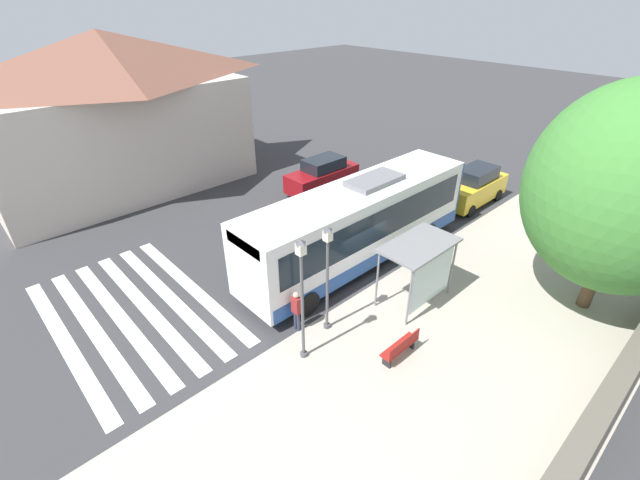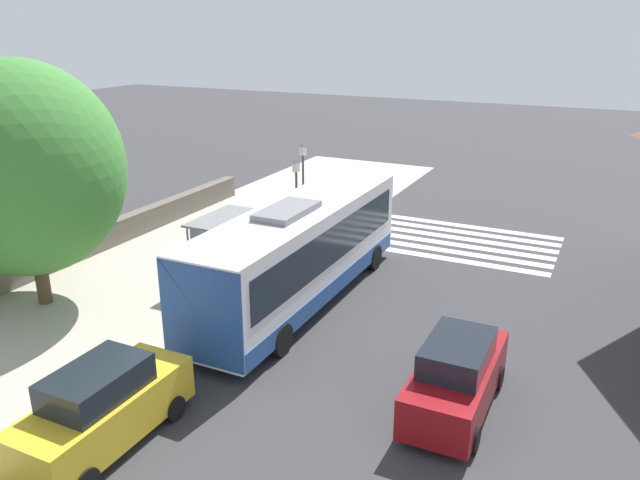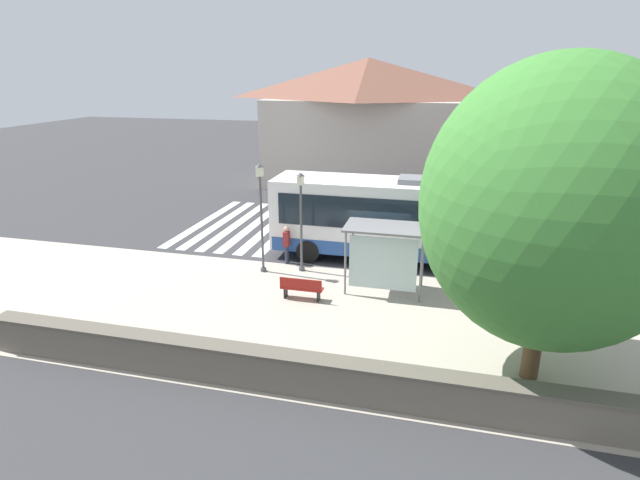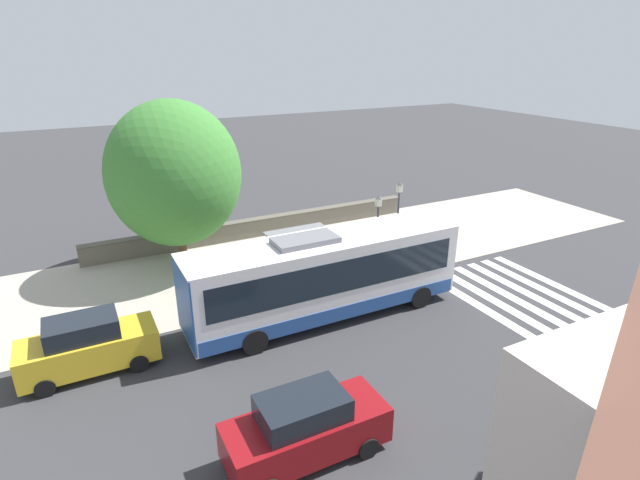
{
  "view_description": "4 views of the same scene",
  "coord_description": "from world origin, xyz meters",
  "px_view_note": "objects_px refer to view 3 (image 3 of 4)",
  "views": [
    {
      "loc": [
        -8.9,
        11.1,
        10.6
      ],
      "look_at": [
        1.74,
        1.19,
        1.95
      ],
      "focal_mm": 24.0,
      "sensor_mm": 36.0,
      "label": 1
    },
    {
      "loc": [
        11.21,
        -19.0,
        9.44
      ],
      "look_at": [
        1.57,
        0.86,
        1.69
      ],
      "focal_mm": 35.0,
      "sensor_mm": 36.0,
      "label": 2
    },
    {
      "loc": [
        -19.08,
        -2.43,
        7.95
      ],
      "look_at": [
        -0.54,
        2.2,
        1.42
      ],
      "focal_mm": 28.0,
      "sensor_mm": 36.0,
      "label": 3
    },
    {
      "loc": [
        18.09,
        -9.75,
        10.72
      ],
      "look_at": [
        -1.31,
        0.29,
        2.16
      ],
      "focal_mm": 28.0,
      "sensor_mm": 36.0,
      "label": 4
    }
  ],
  "objects_px": {
    "bus_shelter": "(385,239)",
    "pedestrian": "(287,242)",
    "bus": "(407,218)",
    "shade_tree": "(555,206)",
    "street_lamp_far": "(261,210)",
    "bench": "(302,288)",
    "parked_car_far_lane": "(492,207)",
    "street_lamp_near": "(301,214)"
  },
  "relations": [
    {
      "from": "pedestrian",
      "to": "parked_car_far_lane",
      "type": "bearing_deg",
      "value": -47.5
    },
    {
      "from": "bus",
      "to": "bench",
      "type": "bearing_deg",
      "value": 146.43
    },
    {
      "from": "street_lamp_near",
      "to": "street_lamp_far",
      "type": "xyz_separation_m",
      "value": [
        -0.48,
        1.52,
        0.21
      ]
    },
    {
      "from": "bench",
      "to": "shade_tree",
      "type": "distance_m",
      "value": 9.09
    },
    {
      "from": "bus_shelter",
      "to": "parked_car_far_lane",
      "type": "relative_size",
      "value": 0.67
    },
    {
      "from": "bus_shelter",
      "to": "street_lamp_far",
      "type": "xyz_separation_m",
      "value": [
        0.81,
        5.09,
        0.55
      ]
    },
    {
      "from": "street_lamp_near",
      "to": "street_lamp_far",
      "type": "bearing_deg",
      "value": 107.36
    },
    {
      "from": "bus",
      "to": "bus_shelter",
      "type": "relative_size",
      "value": 3.82
    },
    {
      "from": "bus",
      "to": "street_lamp_far",
      "type": "xyz_separation_m",
      "value": [
        -2.75,
        5.58,
        0.75
      ]
    },
    {
      "from": "bus",
      "to": "pedestrian",
      "type": "relative_size",
      "value": 6.92
    },
    {
      "from": "bus",
      "to": "street_lamp_far",
      "type": "bearing_deg",
      "value": 116.22
    },
    {
      "from": "bus",
      "to": "parked_car_far_lane",
      "type": "height_order",
      "value": "bus"
    },
    {
      "from": "street_lamp_far",
      "to": "parked_car_far_lane",
      "type": "bearing_deg",
      "value": -45.89
    },
    {
      "from": "bench",
      "to": "street_lamp_near",
      "type": "relative_size",
      "value": 0.38
    },
    {
      "from": "street_lamp_far",
      "to": "shade_tree",
      "type": "xyz_separation_m",
      "value": [
        -5.35,
        -9.62,
        2.16
      ]
    },
    {
      "from": "shade_tree",
      "to": "parked_car_far_lane",
      "type": "height_order",
      "value": "shade_tree"
    },
    {
      "from": "pedestrian",
      "to": "bench",
      "type": "bearing_deg",
      "value": -154.17
    },
    {
      "from": "bus",
      "to": "bench",
      "type": "height_order",
      "value": "bus"
    },
    {
      "from": "pedestrian",
      "to": "bus_shelter",
      "type": "bearing_deg",
      "value": -113.65
    },
    {
      "from": "shade_tree",
      "to": "bus",
      "type": "bearing_deg",
      "value": 26.55
    },
    {
      "from": "bus_shelter",
      "to": "bench",
      "type": "distance_m",
      "value": 3.54
    },
    {
      "from": "bench",
      "to": "parked_car_far_lane",
      "type": "xyz_separation_m",
      "value": [
        11.56,
        -7.35,
        0.5
      ]
    },
    {
      "from": "shade_tree",
      "to": "parked_car_far_lane",
      "type": "distance_m",
      "value": 15.19
    },
    {
      "from": "street_lamp_far",
      "to": "parked_car_far_lane",
      "type": "xyz_separation_m",
      "value": [
        9.34,
        -9.64,
        -1.7
      ]
    },
    {
      "from": "bus_shelter",
      "to": "street_lamp_far",
      "type": "distance_m",
      "value": 5.18
    },
    {
      "from": "bus",
      "to": "shade_tree",
      "type": "height_order",
      "value": "shade_tree"
    },
    {
      "from": "bus_shelter",
      "to": "pedestrian",
      "type": "distance_m",
      "value": 4.95
    },
    {
      "from": "bus",
      "to": "street_lamp_near",
      "type": "height_order",
      "value": "street_lamp_near"
    },
    {
      "from": "bus",
      "to": "pedestrian",
      "type": "height_order",
      "value": "bus"
    },
    {
      "from": "bus",
      "to": "shade_tree",
      "type": "relative_size",
      "value": 1.37
    },
    {
      "from": "bus",
      "to": "shade_tree",
      "type": "xyz_separation_m",
      "value": [
        -8.09,
        -4.04,
        2.91
      ]
    },
    {
      "from": "bench",
      "to": "parked_car_far_lane",
      "type": "height_order",
      "value": "parked_car_far_lane"
    },
    {
      "from": "bus_shelter",
      "to": "pedestrian",
      "type": "bearing_deg",
      "value": 66.35
    },
    {
      "from": "street_lamp_far",
      "to": "parked_car_far_lane",
      "type": "relative_size",
      "value": 0.99
    },
    {
      "from": "pedestrian",
      "to": "bench",
      "type": "relative_size",
      "value": 1.07
    },
    {
      "from": "bench",
      "to": "shade_tree",
      "type": "xyz_separation_m",
      "value": [
        -3.13,
        -7.34,
        4.36
      ]
    },
    {
      "from": "bus",
      "to": "parked_car_far_lane",
      "type": "relative_size",
      "value": 2.55
    },
    {
      "from": "street_lamp_near",
      "to": "shade_tree",
      "type": "relative_size",
      "value": 0.49
    },
    {
      "from": "bus",
      "to": "bus_shelter",
      "type": "xyz_separation_m",
      "value": [
        -3.56,
        0.49,
        0.2
      ]
    },
    {
      "from": "bus_shelter",
      "to": "pedestrian",
      "type": "xyz_separation_m",
      "value": [
        1.93,
        4.42,
        -1.14
      ]
    },
    {
      "from": "bench",
      "to": "street_lamp_near",
      "type": "xyz_separation_m",
      "value": [
        2.69,
        0.77,
        1.99
      ]
    },
    {
      "from": "pedestrian",
      "to": "street_lamp_near",
      "type": "bearing_deg",
      "value": -127.45
    }
  ]
}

